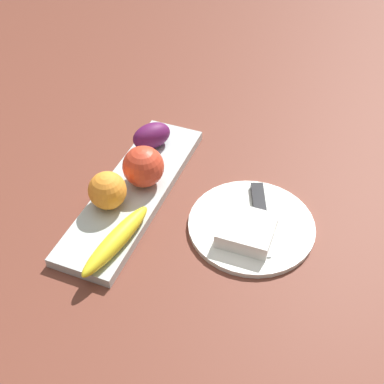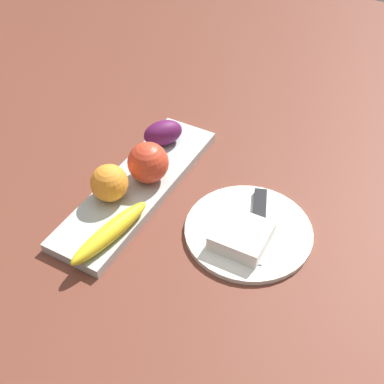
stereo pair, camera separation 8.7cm
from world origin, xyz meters
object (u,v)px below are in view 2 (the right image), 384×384
at_px(fruit_tray, 140,187).
at_px(orange_near_apple, 109,183).
at_px(grape_bunch, 163,133).
at_px(folded_napkin, 242,234).
at_px(banana, 110,232).
at_px(apple, 148,163).
at_px(dinner_plate, 248,231).
at_px(knife, 259,213).

xyz_separation_m(fruit_tray, orange_near_apple, (0.06, -0.03, 0.05)).
distance_m(grape_bunch, folded_napkin, 0.31).
bearing_deg(orange_near_apple, banana, 35.38).
bearing_deg(folded_napkin, orange_near_apple, -83.63).
bearing_deg(apple, banana, 8.92).
distance_m(orange_near_apple, dinner_plate, 0.27).
bearing_deg(orange_near_apple, fruit_tray, 155.66).
height_order(apple, knife, apple).
xyz_separation_m(apple, folded_napkin, (0.05, 0.23, -0.04)).
height_order(apple, dinner_plate, apple).
bearing_deg(banana, orange_near_apple, 44.47).
height_order(grape_bunch, dinner_plate, grape_bunch).
bearing_deg(knife, folded_napkin, -23.10).
bearing_deg(apple, folded_napkin, 77.39).
distance_m(fruit_tray, knife, 0.24).
height_order(banana, knife, banana).
bearing_deg(fruit_tray, orange_near_apple, -24.34).
bearing_deg(banana, dinner_plate, -45.08).
distance_m(dinner_plate, knife, 0.04).
height_order(apple, folded_napkin, apple).
bearing_deg(dinner_plate, apple, -95.41).
bearing_deg(grape_bunch, banana, 12.30).
relative_size(orange_near_apple, folded_napkin, 0.76).
bearing_deg(grape_bunch, dinner_plate, 63.13).
bearing_deg(banana, grape_bunch, 21.39).
bearing_deg(banana, fruit_tray, 22.62).
relative_size(dinner_plate, folded_napkin, 2.50).
xyz_separation_m(fruit_tray, dinner_plate, (0.00, 0.24, -0.00)).
bearing_deg(fruit_tray, apple, 157.82).
relative_size(fruit_tray, grape_bunch, 5.08).
bearing_deg(dinner_plate, folded_napkin, 0.00).
height_order(grape_bunch, knife, grape_bunch).
distance_m(fruit_tray, folded_napkin, 0.24).
relative_size(grape_bunch, dinner_plate, 0.36).
height_order(fruit_tray, grape_bunch, grape_bunch).
distance_m(fruit_tray, apple, 0.06).
bearing_deg(dinner_plate, knife, 176.33).
relative_size(fruit_tray, folded_napkin, 4.63).
bearing_deg(apple, dinner_plate, 84.59).
bearing_deg(fruit_tray, dinner_plate, 90.00).
bearing_deg(folded_napkin, dinner_plate, 180.00).
bearing_deg(orange_near_apple, grape_bunch, 179.72).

